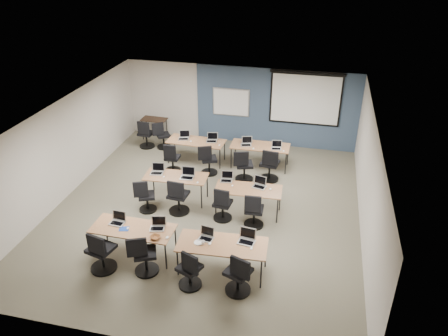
% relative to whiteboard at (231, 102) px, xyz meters
% --- Properties ---
extents(floor, '(8.00, 9.00, 0.02)m').
position_rel_whiteboard_xyz_m(floor, '(0.30, -4.43, -1.45)').
color(floor, '#6B6354').
rests_on(floor, ground).
extents(ceiling, '(8.00, 9.00, 0.02)m').
position_rel_whiteboard_xyz_m(ceiling, '(0.30, -4.43, 1.25)').
color(ceiling, white).
rests_on(ceiling, ground).
extents(wall_back, '(8.00, 0.04, 2.70)m').
position_rel_whiteboard_xyz_m(wall_back, '(0.30, 0.07, -0.10)').
color(wall_back, beige).
rests_on(wall_back, ground).
extents(wall_front, '(8.00, 0.04, 2.70)m').
position_rel_whiteboard_xyz_m(wall_front, '(0.30, -8.93, -0.10)').
color(wall_front, beige).
rests_on(wall_front, ground).
extents(wall_left, '(0.04, 9.00, 2.70)m').
position_rel_whiteboard_xyz_m(wall_left, '(-3.70, -4.43, -0.10)').
color(wall_left, beige).
rests_on(wall_left, ground).
extents(wall_right, '(0.04, 9.00, 2.70)m').
position_rel_whiteboard_xyz_m(wall_right, '(4.30, -4.43, -0.10)').
color(wall_right, beige).
rests_on(wall_right, ground).
extents(blue_accent_panel, '(5.50, 0.04, 2.70)m').
position_rel_whiteboard_xyz_m(blue_accent_panel, '(1.55, 0.04, -0.10)').
color(blue_accent_panel, '#3D5977').
rests_on(blue_accent_panel, wall_back).
extents(whiteboard, '(1.28, 0.03, 0.98)m').
position_rel_whiteboard_xyz_m(whiteboard, '(0.00, 0.00, 0.00)').
color(whiteboard, '#A1A6AF').
rests_on(whiteboard, wall_back).
extents(projector_screen, '(2.40, 0.10, 1.82)m').
position_rel_whiteboard_xyz_m(projector_screen, '(2.50, -0.02, 0.44)').
color(projector_screen, black).
rests_on(projector_screen, wall_back).
extents(training_table_front_left, '(1.87, 0.78, 0.73)m').
position_rel_whiteboard_xyz_m(training_table_front_left, '(-0.81, -6.63, -0.76)').
color(training_table_front_left, '#A57531').
rests_on(training_table_front_left, floor).
extents(training_table_front_right, '(1.92, 0.80, 0.73)m').
position_rel_whiteboard_xyz_m(training_table_front_right, '(1.28, -6.73, -0.76)').
color(training_table_front_right, brown).
rests_on(training_table_front_right, floor).
extents(training_table_mid_left, '(1.72, 0.72, 0.73)m').
position_rel_whiteboard_xyz_m(training_table_mid_left, '(-0.63, -4.14, -0.77)').
color(training_table_mid_left, olive).
rests_on(training_table_mid_left, floor).
extents(training_table_mid_right, '(1.72, 0.72, 0.73)m').
position_rel_whiteboard_xyz_m(training_table_mid_right, '(1.42, -4.36, -0.77)').
color(training_table_mid_right, brown).
rests_on(training_table_mid_right, floor).
extents(training_table_back_left, '(1.83, 0.76, 0.73)m').
position_rel_whiteboard_xyz_m(training_table_back_left, '(-0.74, -1.82, -0.76)').
color(training_table_back_left, brown).
rests_on(training_table_back_left, floor).
extents(training_table_back_right, '(1.82, 0.76, 0.73)m').
position_rel_whiteboard_xyz_m(training_table_back_right, '(1.31, -1.70, -0.76)').
color(training_table_back_right, '#A2773A').
rests_on(training_table_back_right, floor).
extents(laptop_0, '(0.33, 0.28, 0.25)m').
position_rel_whiteboard_xyz_m(laptop_0, '(-1.22, -6.51, -0.66)').
color(laptop_0, '#BABAC2').
rests_on(laptop_0, training_table_front_left).
extents(mouse_0, '(0.07, 0.10, 0.03)m').
position_rel_whiteboard_xyz_m(mouse_0, '(-0.90, -6.68, -0.71)').
color(mouse_0, white).
rests_on(mouse_0, training_table_front_left).
extents(task_chair_0, '(0.58, 0.58, 1.05)m').
position_rel_whiteboard_xyz_m(task_chair_0, '(-1.27, -7.31, -1.01)').
color(task_chair_0, black).
rests_on(task_chair_0, floor).
extents(laptop_1, '(0.32, 0.28, 0.25)m').
position_rel_whiteboard_xyz_m(laptop_1, '(-0.26, -6.49, -0.66)').
color(laptop_1, '#A5A5B1').
rests_on(laptop_1, training_table_front_left).
extents(mouse_1, '(0.08, 0.11, 0.04)m').
position_rel_whiteboard_xyz_m(mouse_1, '(0.07, -6.80, -0.71)').
color(mouse_1, white).
rests_on(mouse_1, training_table_front_left).
extents(task_chair_1, '(0.56, 0.53, 1.01)m').
position_rel_whiteboard_xyz_m(task_chair_1, '(-0.35, -7.18, -1.03)').
color(task_chair_1, black).
rests_on(task_chair_1, floor).
extents(laptop_2, '(0.31, 0.27, 0.24)m').
position_rel_whiteboard_xyz_m(laptop_2, '(0.90, -6.60, -0.66)').
color(laptop_2, '#ABABAE').
rests_on(laptop_2, training_table_front_right).
extents(mouse_2, '(0.09, 0.12, 0.04)m').
position_rel_whiteboard_xyz_m(mouse_2, '(1.02, -6.79, -0.71)').
color(mouse_2, white).
rests_on(mouse_2, training_table_front_right).
extents(task_chair_2, '(0.52, 0.49, 0.98)m').
position_rel_whiteboard_xyz_m(task_chair_2, '(0.75, -7.38, -1.05)').
color(task_chair_2, black).
rests_on(task_chair_2, floor).
extents(laptop_3, '(0.36, 0.31, 0.27)m').
position_rel_whiteboard_xyz_m(laptop_3, '(1.77, -6.51, -0.65)').
color(laptop_3, '#B3B3BD').
rests_on(laptop_3, training_table_front_right).
extents(mouse_3, '(0.08, 0.10, 0.03)m').
position_rel_whiteboard_xyz_m(mouse_3, '(1.91, -6.75, -0.71)').
color(mouse_3, white).
rests_on(mouse_3, training_table_front_right).
extents(task_chair_3, '(0.56, 0.54, 1.02)m').
position_rel_whiteboard_xyz_m(task_chair_3, '(1.76, -7.31, -1.03)').
color(task_chair_3, black).
rests_on(task_chair_3, floor).
extents(laptop_4, '(0.35, 0.29, 0.26)m').
position_rel_whiteboard_xyz_m(laptop_4, '(-1.18, -4.08, -0.66)').
color(laptop_4, '#B7B7BC').
rests_on(laptop_4, training_table_mid_left).
extents(mouse_4, '(0.06, 0.09, 0.03)m').
position_rel_whiteboard_xyz_m(mouse_4, '(-0.93, -4.27, -0.71)').
color(mouse_4, white).
rests_on(mouse_4, training_table_mid_left).
extents(task_chair_4, '(0.50, 0.47, 0.96)m').
position_rel_whiteboard_xyz_m(task_chair_4, '(-1.23, -4.91, -1.06)').
color(task_chair_4, black).
rests_on(task_chair_4, floor).
extents(laptop_5, '(0.36, 0.31, 0.27)m').
position_rel_whiteboard_xyz_m(laptop_5, '(-0.30, -4.13, -0.65)').
color(laptop_5, '#A3A3AF').
rests_on(laptop_5, training_table_mid_left).
extents(mouse_5, '(0.06, 0.09, 0.03)m').
position_rel_whiteboard_xyz_m(mouse_5, '(0.05, -4.36, -0.71)').
color(mouse_5, white).
rests_on(mouse_5, training_table_mid_left).
extents(task_chair_5, '(0.55, 0.55, 1.03)m').
position_rel_whiteboard_xyz_m(task_chair_5, '(-0.37, -4.79, -1.02)').
color(task_chair_5, black).
rests_on(task_chair_5, floor).
extents(laptop_6, '(0.31, 0.27, 0.24)m').
position_rel_whiteboard_xyz_m(laptop_6, '(0.77, -4.06, -0.66)').
color(laptop_6, '#ABABAB').
rests_on(laptop_6, training_table_mid_right).
extents(mouse_6, '(0.07, 0.10, 0.03)m').
position_rel_whiteboard_xyz_m(mouse_6, '(0.98, -4.31, -0.71)').
color(mouse_6, white).
rests_on(mouse_6, training_table_mid_right).
extents(task_chair_6, '(0.49, 0.49, 0.97)m').
position_rel_whiteboard_xyz_m(task_chair_6, '(0.84, -4.84, -1.05)').
color(task_chair_6, black).
rests_on(task_chair_6, floor).
extents(laptop_7, '(0.34, 0.29, 0.26)m').
position_rel_whiteboard_xyz_m(laptop_7, '(1.67, -4.17, -0.66)').
color(laptop_7, silver).
rests_on(laptop_7, training_table_mid_right).
extents(mouse_7, '(0.09, 0.11, 0.04)m').
position_rel_whiteboard_xyz_m(mouse_7, '(1.98, -4.27, -0.71)').
color(mouse_7, white).
rests_on(mouse_7, training_table_mid_right).
extents(task_chair_7, '(0.50, 0.50, 0.99)m').
position_rel_whiteboard_xyz_m(task_chair_7, '(1.67, -4.96, -1.04)').
color(task_chair_7, black).
rests_on(task_chair_7, floor).
extents(laptop_8, '(0.34, 0.29, 0.26)m').
position_rel_whiteboard_xyz_m(laptop_8, '(-1.16, -1.74, -0.66)').
color(laptop_8, '#9D9DA9').
rests_on(laptop_8, training_table_back_left).
extents(mouse_8, '(0.08, 0.10, 0.03)m').
position_rel_whiteboard_xyz_m(mouse_8, '(-0.89, -1.90, -0.71)').
color(mouse_8, white).
rests_on(mouse_8, training_table_back_left).
extents(task_chair_8, '(0.48, 0.48, 0.96)m').
position_rel_whiteboard_xyz_m(task_chair_8, '(-1.28, -2.65, -1.06)').
color(task_chair_8, black).
rests_on(task_chair_8, floor).
extents(laptop_9, '(0.34, 0.29, 0.26)m').
position_rel_whiteboard_xyz_m(laptop_9, '(-0.24, -1.71, -0.66)').
color(laptop_9, '#A3A2AB').
rests_on(laptop_9, training_table_back_left).
extents(mouse_9, '(0.08, 0.10, 0.03)m').
position_rel_whiteboard_xyz_m(mouse_9, '(0.06, -1.98, -0.71)').
color(mouse_9, white).
rests_on(mouse_9, training_table_back_left).
extents(task_chair_9, '(0.54, 0.51, 0.99)m').
position_rel_whiteboard_xyz_m(task_chair_9, '(-0.15, -2.55, -1.04)').
color(task_chair_9, black).
rests_on(task_chair_9, floor).
extents(laptop_10, '(0.33, 0.28, 0.25)m').
position_rel_whiteboard_xyz_m(laptop_10, '(0.88, -1.74, -0.66)').
color(laptop_10, silver).
rests_on(laptop_10, training_table_back_right).
extents(mouse_10, '(0.07, 0.10, 0.03)m').
position_rel_whiteboard_xyz_m(mouse_10, '(1.14, -1.97, -0.71)').
color(mouse_10, white).
rests_on(mouse_10, training_table_back_right).
extents(task_chair_10, '(0.55, 0.54, 1.02)m').
position_rel_whiteboard_xyz_m(task_chair_10, '(0.98, -2.70, -1.03)').
color(task_chair_10, black).
rests_on(task_chair_10, floor).
extents(laptop_11, '(0.31, 0.26, 0.24)m').
position_rel_whiteboard_xyz_m(laptop_11, '(1.82, -1.79, -0.66)').
color(laptop_11, silver).
rests_on(laptop_11, training_table_back_right).
extents(mouse_11, '(0.07, 0.10, 0.03)m').
position_rel_whiteboard_xyz_m(mouse_11, '(2.06, -1.94, -0.71)').
color(mouse_11, white).
rests_on(mouse_11, training_table_back_right).
extents(task_chair_11, '(0.58, 0.58, 1.05)m').
position_rel_whiteboard_xyz_m(task_chair_11, '(1.73, -2.52, -1.01)').
color(task_chair_11, black).
rests_on(task_chair_11, floor).
extents(blue_mousepad, '(0.25, 0.23, 0.01)m').
position_rel_whiteboard_xyz_m(blue_mousepad, '(-0.98, -6.71, -0.72)').
color(blue_mousepad, '#193B98').
rests_on(blue_mousepad, training_table_front_left).
extents(snack_bowl, '(0.25, 0.25, 0.05)m').
position_rel_whiteboard_xyz_m(snack_bowl, '(-0.18, -6.87, -0.69)').
color(snack_bowl, '#9A5939').
rests_on(snack_bowl, training_table_front_left).
extents(snack_plate, '(0.23, 0.23, 0.01)m').
position_rel_whiteboard_xyz_m(snack_plate, '(0.78, -6.80, -0.71)').
color(snack_plate, white).
rests_on(snack_plate, training_table_front_right).
extents(coffee_cup, '(0.09, 0.09, 0.07)m').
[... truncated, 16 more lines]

